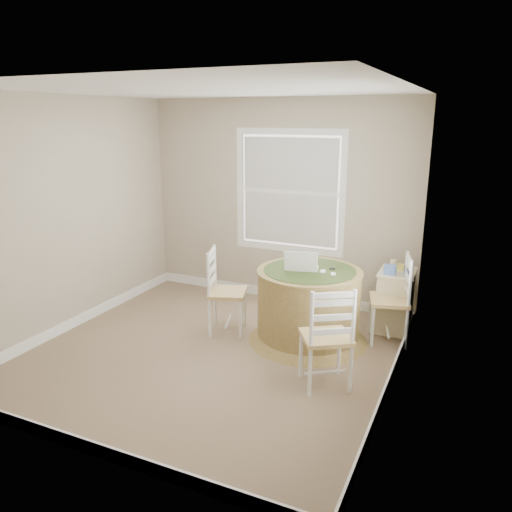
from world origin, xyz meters
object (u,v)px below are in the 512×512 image
at_px(chair_left, 227,292).
at_px(chair_right, 389,300).
at_px(chair_near, 326,337).
at_px(laptop, 301,267).
at_px(round_table, 309,303).
at_px(corner_chest, 395,300).

xyz_separation_m(chair_left, chair_right, (1.69, 0.50, 0.00)).
relative_size(chair_left, chair_right, 1.00).
bearing_deg(chair_right, chair_near, -31.41).
distance_m(chair_left, laptop, 0.90).
xyz_separation_m(chair_near, laptop, (-0.53, 0.82, 0.36)).
xyz_separation_m(round_table, corner_chest, (0.80, 0.69, -0.09)).
bearing_deg(round_table, laptop, 174.79).
xyz_separation_m(chair_near, chair_right, (0.35, 1.18, 0.00)).
xyz_separation_m(round_table, chair_left, (-0.90, -0.16, 0.04)).
relative_size(chair_near, laptop, 2.29).
height_order(chair_left, chair_right, same).
height_order(chair_right, laptop, laptop).
height_order(round_table, corner_chest, round_table).
height_order(chair_left, laptop, laptop).
height_order(round_table, chair_right, chair_right).
relative_size(round_table, corner_chest, 1.87).
bearing_deg(chair_right, round_table, -81.74).
height_order(round_table, chair_near, chair_near).
xyz_separation_m(round_table, chair_near, (0.44, -0.84, 0.04)).
relative_size(chair_near, chair_right, 1.00).
relative_size(chair_right, laptop, 2.29).
height_order(chair_left, chair_near, same).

